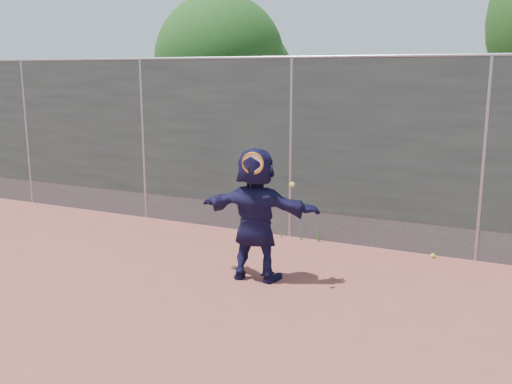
% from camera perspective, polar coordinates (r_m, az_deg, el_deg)
% --- Properties ---
extents(ground, '(80.00, 80.00, 0.00)m').
position_cam_1_polar(ground, '(6.92, -7.84, -11.77)').
color(ground, '#9E4C42').
rests_on(ground, ground).
extents(player, '(1.72, 0.68, 1.81)m').
position_cam_1_polar(player, '(7.62, 0.00, -2.22)').
color(player, '#17153C').
rests_on(player, ground).
extents(ball_ground, '(0.07, 0.07, 0.07)m').
position_cam_1_polar(ball_ground, '(9.11, 17.26, -6.10)').
color(ball_ground, '#DAF436').
rests_on(ball_ground, ground).
extents(fence, '(20.00, 0.06, 3.03)m').
position_cam_1_polar(fence, '(9.53, 3.52, 4.76)').
color(fence, '#38423D').
rests_on(fence, ground).
extents(swing_action, '(0.70, 0.14, 0.51)m').
position_cam_1_polar(swing_action, '(7.27, 0.06, 2.53)').
color(swing_action, orange).
rests_on(swing_action, ground).
extents(tree_left, '(3.15, 3.00, 4.53)m').
position_cam_1_polar(tree_left, '(13.43, -2.94, 12.65)').
color(tree_left, '#382314').
rests_on(tree_left, ground).
extents(weed_clump, '(0.68, 0.07, 0.30)m').
position_cam_1_polar(weed_clump, '(9.61, 4.78, -4.03)').
color(weed_clump, '#387226').
rests_on(weed_clump, ground).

